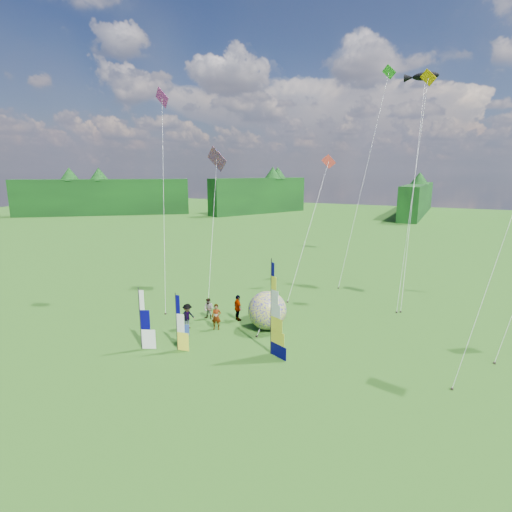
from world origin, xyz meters
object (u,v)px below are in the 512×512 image
at_px(side_banner_left, 177,323).
at_px(side_banner_far, 140,320).
at_px(spectator_a, 216,317).
at_px(spectator_b, 209,309).
at_px(bol_inflatable, 267,310).
at_px(camp_chair, 184,335).
at_px(feather_banner_main, 271,309).
at_px(spectator_c, 187,316).
at_px(kite_whale, 415,172).
at_px(spectator_d, 238,308).

relative_size(side_banner_left, side_banner_far, 0.93).
xyz_separation_m(side_banner_left, spectator_a, (0.36, 3.65, -0.81)).
bearing_deg(spectator_b, side_banner_left, -80.32).
xyz_separation_m(bol_inflatable, camp_chair, (-3.53, -4.33, -0.73)).
bearing_deg(feather_banner_main, bol_inflatable, 142.27).
distance_m(spectator_c, kite_whale, 21.81).
height_order(side_banner_left, side_banner_far, side_banner_far).
xyz_separation_m(side_banner_left, spectator_d, (0.85, 5.66, -0.75)).
bearing_deg(spectator_a, spectator_c, -176.89).
relative_size(bol_inflatable, spectator_b, 1.68).
relative_size(spectator_b, camp_chair, 1.40).
bearing_deg(spectator_b, kite_whale, 47.16).
distance_m(bol_inflatable, camp_chair, 5.64).
relative_size(side_banner_far, kite_whale, 0.18).
height_order(feather_banner_main, spectator_c, feather_banner_main).
height_order(feather_banner_main, side_banner_far, feather_banner_main).
relative_size(spectator_b, spectator_d, 0.82).
xyz_separation_m(feather_banner_main, spectator_b, (-6.16, 2.98, -1.93)).
relative_size(feather_banner_main, spectator_c, 3.15).
height_order(side_banner_far, kite_whale, kite_whale).
height_order(spectator_c, spectator_d, spectator_d).
relative_size(bol_inflatable, spectator_a, 1.47).
bearing_deg(bol_inflatable, feather_banner_main, -61.59).
bearing_deg(side_banner_far, spectator_c, 57.04).
xyz_separation_m(side_banner_far, bol_inflatable, (5.25, 6.08, -0.52)).
bearing_deg(spectator_b, spectator_a, -44.96).
xyz_separation_m(feather_banner_main, spectator_c, (-6.44, 0.88, -1.83)).
bearing_deg(camp_chair, spectator_d, 54.09).
distance_m(side_banner_far, spectator_b, 5.97).
relative_size(feather_banner_main, kite_whale, 0.27).
height_order(side_banner_left, spectator_b, side_banner_left).
xyz_separation_m(spectator_c, spectator_d, (2.25, 2.77, 0.07)).
bearing_deg(bol_inflatable, kite_whale, 62.26).
relative_size(side_banner_left, bol_inflatable, 1.32).
bearing_deg(side_banner_left, bol_inflatable, 48.87).
height_order(camp_chair, kite_whale, kite_whale).
bearing_deg(spectator_b, camp_chair, -80.82).
bearing_deg(spectator_c, kite_whale, -21.90).
distance_m(bol_inflatable, spectator_b, 4.44).
bearing_deg(side_banner_left, side_banner_far, -166.09).
bearing_deg(feather_banner_main, spectator_a, -175.47).
bearing_deg(camp_chair, side_banner_far, -157.50).
xyz_separation_m(side_banner_left, spectator_c, (-1.40, 2.89, -0.82)).
distance_m(bol_inflatable, spectator_a, 3.36).
height_order(spectator_b, kite_whale, kite_whale).
bearing_deg(side_banner_far, bol_inflatable, 24.82).
distance_m(spectator_d, kite_whale, 18.61).
distance_m(feather_banner_main, kite_whale, 19.07).
relative_size(side_banner_left, kite_whale, 0.17).
height_order(bol_inflatable, spectator_b, bol_inflatable).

